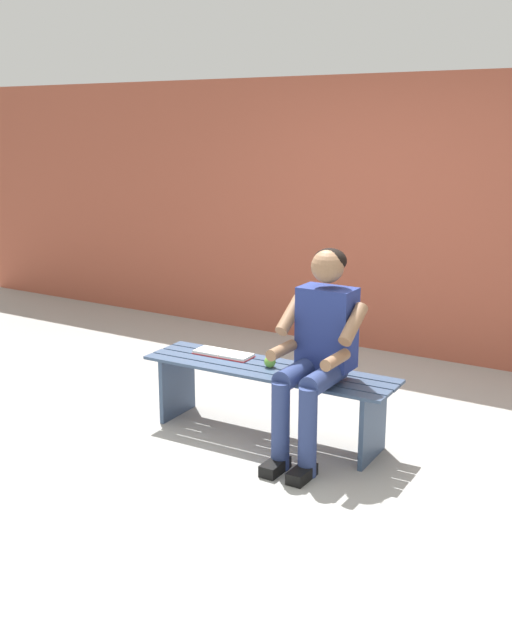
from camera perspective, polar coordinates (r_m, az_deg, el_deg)
name	(u,v)px	position (r m, az deg, el deg)	size (l,w,h in m)	color
ground_plane	(34,455)	(4.96, -16.61, -9.84)	(10.00, 7.00, 0.04)	#9E9E99
brick_wall	(352,214)	(6.90, 7.31, 8.05)	(9.50, 0.24, 2.40)	#9E4C38
bench_near	(268,384)	(4.86, 0.94, -4.93)	(1.71, 0.49, 0.47)	#384C6B
person_seated	(317,346)	(4.48, 4.70, -1.99)	(0.50, 0.69, 1.28)	navy
apple	(270,362)	(4.81, 1.07, -3.21)	(0.08, 0.08, 0.08)	#72B738
book_open	(223,354)	(5.07, -2.50, -2.60)	(0.42, 0.17, 0.02)	white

